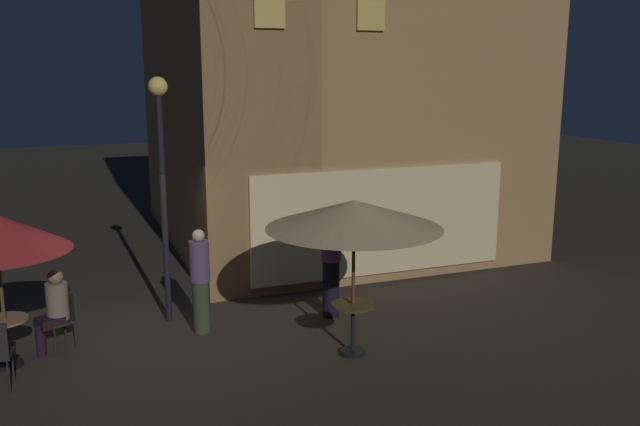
{
  "coord_description": "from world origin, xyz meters",
  "views": [
    {
      "loc": [
        -1.01,
        -10.35,
        4.13
      ],
      "look_at": [
        2.66,
        -0.79,
        1.95
      ],
      "focal_mm": 37.51,
      "sensor_mm": 36.0,
      "label": 1
    }
  ],
  "objects_px": {
    "cafe_table_1": "(6,334)",
    "patio_umbrella_0": "(354,215)",
    "street_lamp_near_corner": "(161,158)",
    "cafe_table_0": "(353,320)",
    "patron_standing_2": "(331,267)",
    "patron_standing_1": "(200,281)",
    "patron_seated_0": "(54,306)",
    "cafe_chair_1": "(64,315)"
  },
  "relations": [
    {
      "from": "cafe_table_1",
      "to": "patio_umbrella_0",
      "type": "relative_size",
      "value": 0.28
    },
    {
      "from": "street_lamp_near_corner",
      "to": "cafe_table_0",
      "type": "relative_size",
      "value": 5.18
    },
    {
      "from": "patron_standing_2",
      "to": "cafe_table_1",
      "type": "bearing_deg",
      "value": -106.96
    },
    {
      "from": "patio_umbrella_0",
      "to": "patron_standing_1",
      "type": "relative_size",
      "value": 1.5
    },
    {
      "from": "patron_standing_2",
      "to": "patron_seated_0",
      "type": "bearing_deg",
      "value": -110.82
    },
    {
      "from": "patio_umbrella_0",
      "to": "patron_seated_0",
      "type": "distance_m",
      "value": 4.66
    },
    {
      "from": "street_lamp_near_corner",
      "to": "patron_seated_0",
      "type": "relative_size",
      "value": 3.19
    },
    {
      "from": "cafe_table_1",
      "to": "patron_standing_1",
      "type": "xyz_separation_m",
      "value": [
        2.83,
        0.29,
        0.38
      ]
    },
    {
      "from": "cafe_table_0",
      "to": "patron_standing_2",
      "type": "height_order",
      "value": "patron_standing_2"
    },
    {
      "from": "cafe_table_0",
      "to": "patron_seated_0",
      "type": "height_order",
      "value": "patron_seated_0"
    },
    {
      "from": "street_lamp_near_corner",
      "to": "patio_umbrella_0",
      "type": "height_order",
      "value": "street_lamp_near_corner"
    },
    {
      "from": "cafe_chair_1",
      "to": "patron_standing_1",
      "type": "bearing_deg",
      "value": 150.89
    },
    {
      "from": "street_lamp_near_corner",
      "to": "patron_seated_0",
      "type": "bearing_deg",
      "value": -159.74
    },
    {
      "from": "patio_umbrella_0",
      "to": "patron_standing_2",
      "type": "xyz_separation_m",
      "value": [
        0.29,
        1.59,
        -1.24
      ]
    },
    {
      "from": "cafe_table_1",
      "to": "cafe_chair_1",
      "type": "height_order",
      "value": "cafe_chair_1"
    },
    {
      "from": "cafe_table_1",
      "to": "patron_seated_0",
      "type": "relative_size",
      "value": 0.56
    },
    {
      "from": "patron_standing_1",
      "to": "cafe_chair_1",
      "type": "bearing_deg",
      "value": -58.47
    },
    {
      "from": "cafe_table_0",
      "to": "cafe_chair_1",
      "type": "xyz_separation_m",
      "value": [
        -3.98,
        1.75,
        -0.0
      ]
    },
    {
      "from": "patio_umbrella_0",
      "to": "patron_standing_1",
      "type": "xyz_separation_m",
      "value": [
        -1.93,
        1.66,
        -1.26
      ]
    },
    {
      "from": "cafe_table_0",
      "to": "patron_seated_0",
      "type": "bearing_deg",
      "value": 157.63
    },
    {
      "from": "cafe_chair_1",
      "to": "street_lamp_near_corner",
      "type": "bearing_deg",
      "value": 173.29
    },
    {
      "from": "street_lamp_near_corner",
      "to": "patron_standing_2",
      "type": "relative_size",
      "value": 2.32
    },
    {
      "from": "cafe_table_1",
      "to": "cafe_table_0",
      "type": "bearing_deg",
      "value": -16.0
    },
    {
      "from": "cafe_table_1",
      "to": "patio_umbrella_0",
      "type": "height_order",
      "value": "patio_umbrella_0"
    },
    {
      "from": "street_lamp_near_corner",
      "to": "patron_standing_2",
      "type": "height_order",
      "value": "street_lamp_near_corner"
    },
    {
      "from": "cafe_table_0",
      "to": "patio_umbrella_0",
      "type": "xyz_separation_m",
      "value": [
        0.0,
        0.0,
        1.59
      ]
    },
    {
      "from": "cafe_table_0",
      "to": "patron_standing_1",
      "type": "bearing_deg",
      "value": 139.33
    },
    {
      "from": "cafe_chair_1",
      "to": "patron_seated_0",
      "type": "xyz_separation_m",
      "value": [
        -0.13,
        -0.06,
        0.19
      ]
    },
    {
      "from": "street_lamp_near_corner",
      "to": "patio_umbrella_0",
      "type": "xyz_separation_m",
      "value": [
        2.35,
        -2.34,
        -0.65
      ]
    },
    {
      "from": "patio_umbrella_0",
      "to": "cafe_chair_1",
      "type": "distance_m",
      "value": 4.63
    },
    {
      "from": "cafe_chair_1",
      "to": "patron_seated_0",
      "type": "height_order",
      "value": "patron_seated_0"
    },
    {
      "from": "cafe_table_1",
      "to": "cafe_chair_1",
      "type": "xyz_separation_m",
      "value": [
        0.78,
        0.39,
        0.04
      ]
    },
    {
      "from": "street_lamp_near_corner",
      "to": "cafe_chair_1",
      "type": "relative_size",
      "value": 4.62
    },
    {
      "from": "cafe_chair_1",
      "to": "patron_seated_0",
      "type": "distance_m",
      "value": 0.23
    },
    {
      "from": "patio_umbrella_0",
      "to": "patron_standing_2",
      "type": "bearing_deg",
      "value": 79.63
    },
    {
      "from": "street_lamp_near_corner",
      "to": "cafe_table_0",
      "type": "bearing_deg",
      "value": -44.87
    },
    {
      "from": "cafe_table_1",
      "to": "patron_standing_2",
      "type": "distance_m",
      "value": 5.07
    },
    {
      "from": "cafe_table_1",
      "to": "patron_standing_1",
      "type": "bearing_deg",
      "value": 5.9
    },
    {
      "from": "cafe_table_0",
      "to": "cafe_table_1",
      "type": "xyz_separation_m",
      "value": [
        -4.76,
        1.36,
        -0.05
      ]
    },
    {
      "from": "patron_seated_0",
      "to": "cafe_table_1",
      "type": "bearing_deg",
      "value": 0.0
    },
    {
      "from": "patron_standing_1",
      "to": "patron_standing_2",
      "type": "distance_m",
      "value": 2.22
    },
    {
      "from": "patio_umbrella_0",
      "to": "street_lamp_near_corner",
      "type": "bearing_deg",
      "value": 135.13
    }
  ]
}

